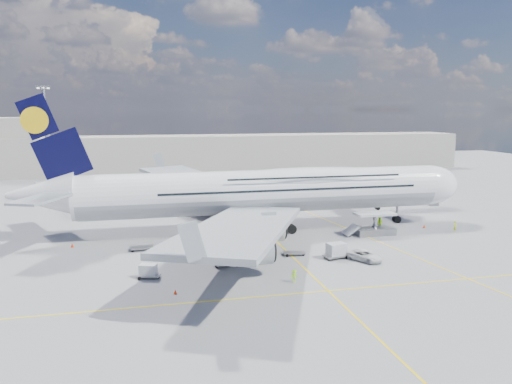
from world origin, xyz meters
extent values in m
plane|color=gray|center=(0.00, 0.00, 0.00)|extent=(300.00, 300.00, 0.00)
cube|color=yellow|center=(0.00, 0.00, 0.01)|extent=(0.25, 220.00, 0.01)
cube|color=yellow|center=(0.00, -20.00, 0.01)|extent=(120.00, 0.25, 0.01)
cube|color=yellow|center=(14.00, 10.00, 0.01)|extent=(14.16, 99.06, 0.01)
cylinder|color=white|center=(0.00, 10.00, 6.80)|extent=(62.00, 7.20, 7.20)
cylinder|color=#9EA0A5|center=(0.00, 10.00, 6.65)|extent=(60.76, 7.13, 7.13)
ellipsoid|color=white|center=(8.00, 10.00, 8.78)|extent=(36.00, 6.84, 3.76)
ellipsoid|color=white|center=(31.00, 10.00, 6.80)|extent=(11.52, 7.20, 7.20)
ellipsoid|color=black|center=(34.24, 10.00, 7.40)|extent=(3.84, 4.16, 1.44)
cone|color=white|center=(-35.50, 10.00, 7.60)|extent=(10.00, 6.84, 6.84)
cube|color=black|center=(-33.50, 10.00, 16.40)|extent=(11.02, 0.46, 14.61)
cylinder|color=yellow|center=(-35.60, 10.00, 18.90)|extent=(4.00, 0.60, 4.00)
cube|color=#999EA3|center=(-8.00, 30.00, 5.60)|extent=(25.49, 39.15, 3.35)
cube|color=#999EA3|center=(-8.00, -10.00, 5.60)|extent=(25.49, 39.15, 3.35)
cylinder|color=#B7BABF|center=(-3.00, 22.50, 3.20)|extent=(5.20, 3.50, 3.50)
cylinder|color=#B7BABF|center=(-7.50, 33.00, 3.20)|extent=(5.20, 3.50, 3.50)
cylinder|color=#B7BABF|center=(-3.00, -2.50, 3.20)|extent=(5.20, 3.50, 3.50)
cylinder|color=#B7BABF|center=(-7.50, -13.00, 3.20)|extent=(5.20, 3.50, 3.50)
cylinder|color=gray|center=(25.00, 10.00, 2.20)|extent=(0.44, 0.44, 3.80)
cylinder|color=black|center=(25.00, 10.00, 0.65)|extent=(1.30, 0.90, 1.30)
cylinder|color=gray|center=(0.00, 10.00, 2.20)|extent=(0.56, 0.56, 3.80)
cylinder|color=black|center=(0.00, 13.20, 0.75)|extent=(1.50, 0.90, 1.50)
cube|color=#B7B7BC|center=(25.00, 18.60, 7.10)|extent=(3.00, 10.00, 2.60)
cube|color=#B7B7BC|center=(33.00, 23.60, 7.10)|extent=(18.00, 3.00, 2.60)
cylinder|color=gray|center=(27.00, 21.60, 3.55)|extent=(0.80, 0.80, 7.10)
cylinder|color=black|center=(27.00, 21.60, 0.45)|extent=(0.90, 0.80, 0.90)
cylinder|color=gray|center=(41.00, 23.60, 3.55)|extent=(1.00, 1.00, 7.10)
cube|color=gray|center=(41.00, 23.60, 0.40)|extent=(2.00, 2.00, 0.80)
cylinder|color=#B7B7BC|center=(25.00, 14.80, 7.10)|extent=(3.60, 3.60, 2.80)
cube|color=silver|center=(17.00, 2.90, 3.50)|extent=(6.50, 3.20, 0.35)
cube|color=gray|center=(17.00, 2.90, 0.55)|extent=(6.50, 3.20, 1.10)
cube|color=gray|center=(17.00, 2.90, 2.05)|extent=(0.22, 1.99, 3.00)
cylinder|color=black|center=(14.40, 1.70, 0.35)|extent=(0.70, 0.30, 0.70)
cube|color=silver|center=(12.80, 2.90, 1.00)|extent=(2.16, 2.60, 1.60)
cylinder|color=gray|center=(-40.00, 45.00, 12.50)|extent=(0.70, 0.70, 25.00)
cube|color=gray|center=(-40.00, 45.00, 25.20)|extent=(3.00, 0.40, 0.60)
cube|color=#B2AD9E|center=(0.00, 95.00, 6.00)|extent=(180.00, 16.00, 12.00)
cube|color=#193814|center=(40.00, 140.00, 4.00)|extent=(160.00, 6.00, 8.00)
cube|color=gray|center=(-19.95, -10.81, 0.32)|extent=(3.07, 2.25, 0.17)
cylinder|color=black|center=(-21.05, -11.36, 0.20)|extent=(0.40, 0.17, 0.40)
cylinder|color=black|center=(-18.85, -10.26, 0.20)|extent=(0.40, 0.17, 0.40)
cube|color=silver|center=(-19.95, -10.81, 1.06)|extent=(2.35, 1.93, 1.38)
cube|color=gray|center=(-9.79, -8.25, 0.38)|extent=(3.68, 2.76, 0.20)
cylinder|color=black|center=(-11.10, -8.91, 0.24)|extent=(0.48, 0.20, 0.48)
cylinder|color=black|center=(-8.48, -7.60, 0.24)|extent=(0.48, 0.20, 0.48)
cube|color=gray|center=(-7.89, -6.05, 0.37)|extent=(3.31, 2.01, 0.19)
cylinder|color=black|center=(-9.15, -6.67, 0.23)|extent=(0.46, 0.19, 0.46)
cylinder|color=black|center=(-6.64, -5.42, 0.23)|extent=(0.46, 0.19, 0.46)
cube|color=silver|center=(-7.89, -6.05, 1.20)|extent=(2.46, 1.82, 1.57)
cube|color=gray|center=(-20.59, 2.10, 0.40)|extent=(3.53, 2.02, 0.21)
cylinder|color=black|center=(-21.96, 1.41, 0.25)|extent=(0.50, 0.21, 0.50)
cylinder|color=black|center=(-19.21, 2.79, 0.25)|extent=(0.50, 0.21, 0.50)
cube|color=gray|center=(5.69, -8.38, 0.40)|extent=(3.73, 2.47, 0.21)
cylinder|color=black|center=(4.31, -9.06, 0.25)|extent=(0.50, 0.21, 0.50)
cylinder|color=black|center=(7.07, -7.69, 0.25)|extent=(0.50, 0.21, 0.50)
cube|color=silver|center=(5.69, -8.38, 1.32)|extent=(2.81, 2.18, 1.72)
cube|color=gray|center=(0.43, -5.54, 0.35)|extent=(3.16, 1.94, 0.18)
cylinder|color=black|center=(-0.77, -6.14, 0.22)|extent=(0.44, 0.18, 0.44)
cylinder|color=black|center=(1.62, -4.94, 0.22)|extent=(0.44, 0.18, 0.44)
cube|color=silver|center=(-4.96, -4.88, 0.70)|extent=(3.11, 2.35, 1.31)
cube|color=black|center=(-4.96, -4.88, 1.51)|extent=(1.41, 1.51, 0.50)
cylinder|color=black|center=(-5.96, -5.43, 0.32)|extent=(0.64, 0.25, 0.64)
cylinder|color=black|center=(-3.95, -4.32, 0.32)|extent=(0.64, 0.25, 0.64)
cube|color=gray|center=(-7.18, 25.70, 1.06)|extent=(7.34, 4.32, 2.13)
cube|color=silver|center=(-7.92, 25.70, 3.08)|extent=(5.63, 3.93, 2.34)
cube|color=silver|center=(-4.52, 25.70, 2.02)|extent=(2.50, 2.87, 1.70)
cube|color=black|center=(-3.78, 25.70, 2.23)|extent=(0.73, 2.09, 0.96)
cylinder|color=black|center=(-4.84, 24.48, 0.58)|extent=(1.17, 0.37, 1.17)
cylinder|color=black|center=(-9.51, 26.92, 0.58)|extent=(1.17, 0.37, 1.17)
cube|color=#FF360D|center=(-7.92, 25.70, 2.34)|extent=(5.69, 4.00, 0.53)
cube|color=gray|center=(-21.38, 41.62, 0.93)|extent=(6.45, 3.99, 1.86)
cube|color=silver|center=(-22.03, 41.62, 2.70)|extent=(4.97, 3.60, 2.05)
cube|color=silver|center=(-19.05, 41.62, 1.77)|extent=(2.26, 2.56, 1.49)
cube|color=black|center=(-18.39, 41.62, 1.96)|extent=(0.71, 1.82, 0.84)
cylinder|color=black|center=(-19.33, 40.55, 0.51)|extent=(1.03, 0.33, 1.03)
cylinder|color=black|center=(-23.43, 42.70, 0.51)|extent=(1.03, 0.33, 1.03)
imported|color=white|center=(9.02, -10.21, 0.72)|extent=(4.69, 5.69, 1.44)
imported|color=#C3DC17|center=(31.06, 1.28, 0.96)|extent=(0.84, 0.74, 1.92)
imported|color=#98E017|center=(19.93, 6.57, 1.00)|extent=(1.14, 1.22, 2.01)
imported|color=#AAFE1A|center=(-19.16, -2.04, 0.80)|extent=(0.44, 0.96, 1.60)
imported|color=#AFF419|center=(20.11, 7.23, 0.80)|extent=(0.88, 0.93, 1.60)
imported|color=#93E718|center=(-2.94, -16.43, 0.81)|extent=(1.19, 0.91, 1.62)
cone|color=#FF360D|center=(27.64, 5.09, 0.31)|extent=(0.49, 0.49, 0.63)
cube|color=#FF360D|center=(27.64, 5.09, 0.02)|extent=(0.43, 0.43, 0.03)
cone|color=#FF360D|center=(-13.89, 27.60, 0.32)|extent=(0.50, 0.50, 0.64)
cube|color=#FF360D|center=(-13.89, 27.60, 0.02)|extent=(0.44, 0.44, 0.03)
cone|color=#FF360D|center=(-20.68, 27.07, 0.25)|extent=(0.39, 0.39, 0.49)
cube|color=#FF360D|center=(-20.68, 27.07, 0.01)|extent=(0.33, 0.33, 0.03)
cone|color=#FF360D|center=(-15.11, -3.29, 0.32)|extent=(0.50, 0.50, 0.64)
cube|color=#FF360D|center=(-15.11, -3.29, 0.02)|extent=(0.43, 0.43, 0.03)
cone|color=#FF360D|center=(-17.10, -17.01, 0.26)|extent=(0.41, 0.41, 0.52)
cube|color=#FF360D|center=(-17.10, -17.01, 0.01)|extent=(0.35, 0.35, 0.03)
cone|color=#FF360D|center=(-30.85, 6.02, 0.29)|extent=(0.46, 0.46, 0.59)
cube|color=#FF360D|center=(-30.85, 6.02, 0.02)|extent=(0.40, 0.40, 0.03)
camera|label=1|loc=(-20.42, -71.07, 20.46)|focal=35.00mm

